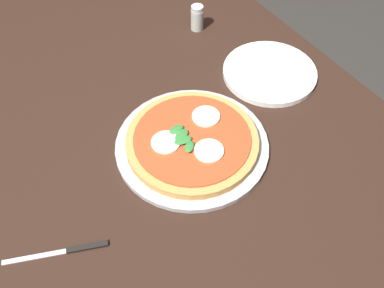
% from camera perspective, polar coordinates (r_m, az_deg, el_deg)
% --- Properties ---
extents(ground_plane, '(6.00, 6.00, 0.00)m').
position_cam_1_polar(ground_plane, '(1.57, -2.98, -16.57)').
color(ground_plane, '#2D2B28').
extents(dining_table, '(1.47, 1.02, 0.73)m').
position_cam_1_polar(dining_table, '(1.01, -4.44, -2.51)').
color(dining_table, black).
rests_on(dining_table, ground_plane).
extents(serving_tray, '(0.33, 0.33, 0.01)m').
position_cam_1_polar(serving_tray, '(0.92, -0.00, -0.16)').
color(serving_tray, '#B2B2B7').
rests_on(serving_tray, dining_table).
extents(pizza, '(0.28, 0.28, 0.03)m').
position_cam_1_polar(pizza, '(0.91, 0.01, 0.46)').
color(pizza, tan).
rests_on(pizza, serving_tray).
extents(plate_white, '(0.23, 0.23, 0.01)m').
position_cam_1_polar(plate_white, '(1.10, 10.20, 9.28)').
color(plate_white, white).
rests_on(plate_white, dining_table).
extents(knife, '(0.08, 0.18, 0.01)m').
position_cam_1_polar(knife, '(0.83, -15.85, -13.33)').
color(knife, black).
rests_on(knife, dining_table).
extents(pepper_shaker, '(0.03, 0.03, 0.07)m').
position_cam_1_polar(pepper_shaker, '(1.21, 0.68, 16.31)').
color(pepper_shaker, '#B2B7AD').
rests_on(pepper_shaker, dining_table).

